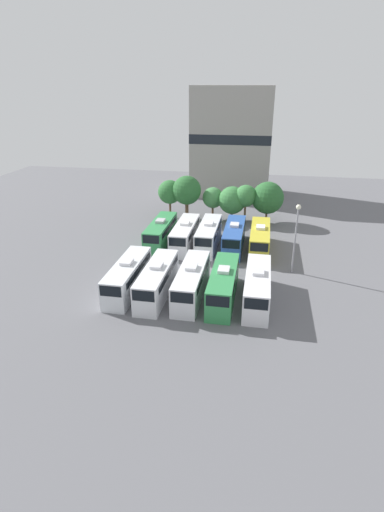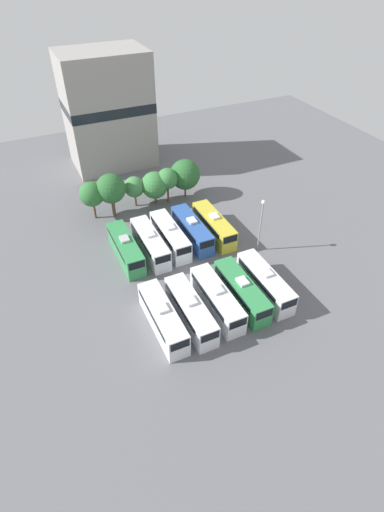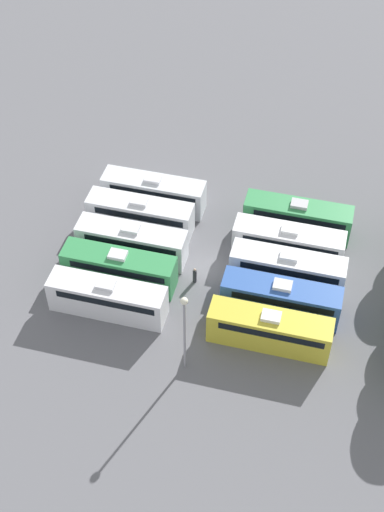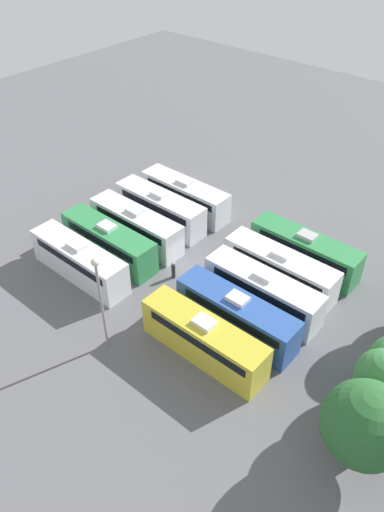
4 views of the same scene
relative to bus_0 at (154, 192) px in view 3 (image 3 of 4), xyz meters
The scene contains 13 objects.
ground_plane 10.32m from the bus_0, 45.26° to the left, with size 117.24×117.24×0.00m, color slate.
bus_0 is the anchor object (origin of this frame).
bus_1 3.50m from the bus_0, ahead, with size 2.61×10.38×3.65m.
bus_2 7.25m from the bus_0, ahead, with size 2.61×10.38×3.65m.
bus_3 10.73m from the bus_0, ahead, with size 2.61×10.38×3.65m.
bus_4 14.35m from the bus_0, ahead, with size 2.61×10.38×3.65m.
bus_5 14.57m from the bus_0, 89.81° to the left, with size 2.61×10.38×3.65m.
bus_6 14.73m from the bus_0, 75.46° to the left, with size 2.61×10.38×3.65m.
bus_7 16.30m from the bus_0, 64.46° to the left, with size 2.61×10.38×3.65m.
bus_8 18.16m from the bus_0, 54.12° to the left, with size 2.61×10.38×3.65m.
bus_9 20.23m from the bus_0, 45.25° to the left, with size 2.61×10.38×3.65m.
worker_person 11.26m from the bus_0, 35.76° to the left, with size 0.36×0.36×1.70m.
light_pole 20.51m from the bus_0, 23.73° to the left, with size 0.60×0.60×8.66m.
Camera 3 is at (44.27, 9.99, 49.09)m, focal length 50.00 mm.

